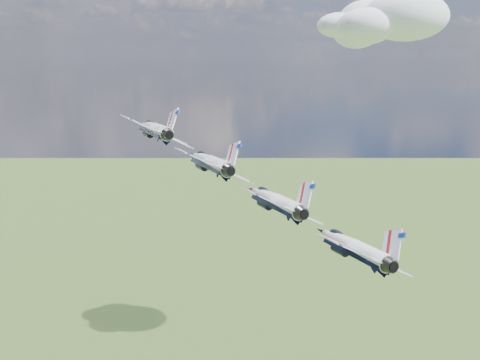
{
  "coord_description": "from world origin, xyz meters",
  "views": [
    {
      "loc": [
        -4.07,
        -83.88,
        168.88
      ],
      "look_at": [
        -1.03,
        -14.35,
        154.33
      ],
      "focal_mm": 45.0,
      "sensor_mm": 36.0,
      "label": 1
    }
  ],
  "objects_px": {
    "jet_2": "(274,200)",
    "jet_3": "(351,246)",
    "jet_0": "(154,129)",
    "jet_1": "(209,162)"
  },
  "relations": [
    {
      "from": "jet_1",
      "to": "jet_2",
      "type": "height_order",
      "value": "jet_1"
    },
    {
      "from": "jet_0",
      "to": "jet_3",
      "type": "xyz_separation_m",
      "value": [
        22.1,
        -21.58,
        -9.65
      ]
    },
    {
      "from": "jet_0",
      "to": "jet_3",
      "type": "distance_m",
      "value": 32.36
    },
    {
      "from": "jet_0",
      "to": "jet_1",
      "type": "bearing_deg",
      "value": -65.52
    },
    {
      "from": "jet_1",
      "to": "jet_3",
      "type": "height_order",
      "value": "jet_1"
    },
    {
      "from": "jet_2",
      "to": "jet_1",
      "type": "bearing_deg",
      "value": 114.48
    },
    {
      "from": "jet_0",
      "to": "jet_1",
      "type": "height_order",
      "value": "jet_0"
    },
    {
      "from": "jet_0",
      "to": "jet_1",
      "type": "distance_m",
      "value": 10.79
    },
    {
      "from": "jet_1",
      "to": "jet_3",
      "type": "distance_m",
      "value": 21.57
    },
    {
      "from": "jet_2",
      "to": "jet_3",
      "type": "xyz_separation_m",
      "value": [
        7.37,
        -7.19,
        -3.22
      ]
    }
  ]
}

